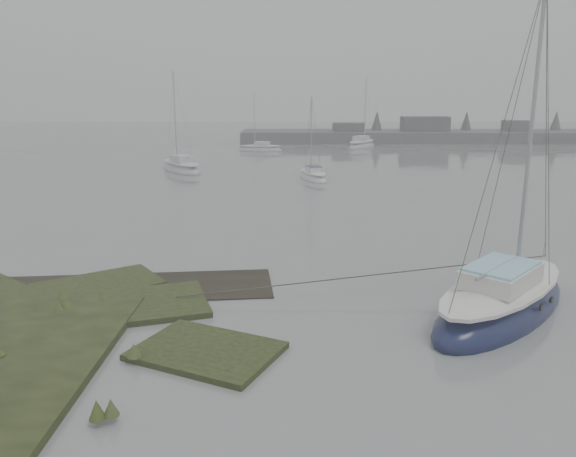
{
  "coord_description": "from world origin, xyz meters",
  "views": [
    {
      "loc": [
        2.69,
        -13.66,
        6.55
      ],
      "look_at": [
        2.53,
        5.68,
        1.8
      ],
      "focal_mm": 35.0,
      "sensor_mm": 36.0,
      "label": 1
    }
  ],
  "objects": [
    {
      "name": "ground",
      "position": [
        0.0,
        30.0,
        0.0
      ],
      "size": [
        160.0,
        160.0,
        0.0
      ],
      "primitive_type": "plane",
      "color": "slate",
      "rests_on": "ground"
    },
    {
      "name": "far_shoreline",
      "position": [
        26.84,
        61.9,
        0.85
      ],
      "size": [
        60.0,
        8.0,
        4.15
      ],
      "color": "#4C4F51",
      "rests_on": "ground"
    },
    {
      "name": "sailboat_main",
      "position": [
        9.0,
        2.23,
        0.32
      ],
      "size": [
        6.8,
        7.14,
        10.48
      ],
      "rotation": [
        0.0,
        0.0,
        -0.74
      ],
      "color": "#121738",
      "rests_on": "ground"
    },
    {
      "name": "sailboat_white",
      "position": [
        4.26,
        28.83,
        0.21
      ],
      "size": [
        2.66,
        4.93,
        6.63
      ],
      "rotation": [
        0.0,
        0.0,
        0.25
      ],
      "color": "silver",
      "rests_on": "ground"
    },
    {
      "name": "sailboat_far_a",
      "position": [
        -6.63,
        32.97,
        0.27
      ],
      "size": [
        5.16,
        6.33,
        8.8
      ],
      "rotation": [
        0.0,
        0.0,
        0.59
      ],
      "color": "#AAAFB4",
      "rests_on": "ground"
    },
    {
      "name": "sailboat_far_b",
      "position": [
        10.89,
        53.47,
        0.28
      ],
      "size": [
        4.87,
        6.6,
        8.99
      ],
      "rotation": [
        0.0,
        0.0,
        -0.5
      ],
      "color": "#B8BDC3",
      "rests_on": "ground"
    },
    {
      "name": "sailboat_far_c",
      "position": [
        -0.91,
        49.3,
        0.21
      ],
      "size": [
        4.99,
        1.97,
        6.89
      ],
      "rotation": [
        0.0,
        0.0,
        1.5
      ],
      "color": "#B2B6BC",
      "rests_on": "ground"
    }
  ]
}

